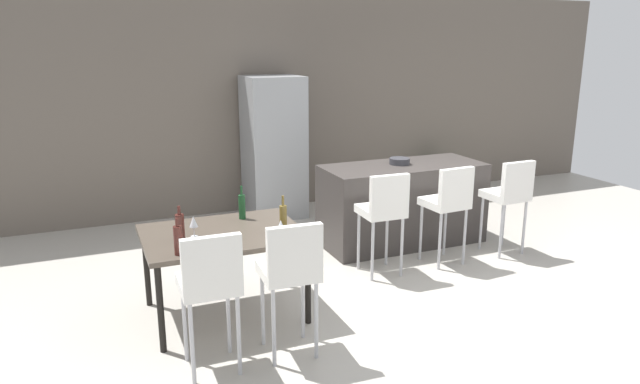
{
  "coord_description": "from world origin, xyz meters",
  "views": [
    {
      "loc": [
        -2.99,
        -4.5,
        2.28
      ],
      "look_at": [
        -0.9,
        0.46,
        0.85
      ],
      "focal_mm": 32.22,
      "sensor_mm": 36.0,
      "label": 1
    }
  ],
  "objects_px": {
    "refrigerator": "(274,147)",
    "fruit_bowl": "(400,161)",
    "dining_chair_far": "(291,268)",
    "wine_glass_right": "(281,226)",
    "bar_chair_left": "(384,208)",
    "wine_bottle_end": "(283,217)",
    "wine_bottle_middle": "(180,227)",
    "bar_chair_right": "(509,192)",
    "potted_plant": "(442,171)",
    "dining_table": "(223,239)",
    "wine_bottle_inner": "(242,206)",
    "wine_glass_left": "(193,222)",
    "kitchen_island": "(402,204)",
    "wine_bottle_corner": "(178,240)",
    "dining_chair_near": "(210,281)",
    "bar_chair_middle": "(448,200)"
  },
  "relations": [
    {
      "from": "dining_chair_near",
      "to": "refrigerator",
      "type": "bearing_deg",
      "value": 65.02
    },
    {
      "from": "wine_bottle_corner",
      "to": "wine_glass_left",
      "type": "distance_m",
      "value": 0.4
    },
    {
      "from": "wine_glass_left",
      "to": "wine_bottle_corner",
      "type": "bearing_deg",
      "value": -116.93
    },
    {
      "from": "bar_chair_left",
      "to": "refrigerator",
      "type": "bearing_deg",
      "value": 98.03
    },
    {
      "from": "wine_bottle_inner",
      "to": "refrigerator",
      "type": "xyz_separation_m",
      "value": [
        1.06,
        2.3,
        0.06
      ]
    },
    {
      "from": "wine_bottle_end",
      "to": "wine_bottle_corner",
      "type": "height_order",
      "value": "wine_bottle_end"
    },
    {
      "from": "dining_chair_far",
      "to": "potted_plant",
      "type": "bearing_deg",
      "value": 43.02
    },
    {
      "from": "bar_chair_left",
      "to": "wine_bottle_end",
      "type": "xyz_separation_m",
      "value": [
        -1.16,
        -0.35,
        0.15
      ]
    },
    {
      "from": "dining_chair_near",
      "to": "dining_chair_far",
      "type": "bearing_deg",
      "value": 0.01
    },
    {
      "from": "refrigerator",
      "to": "wine_bottle_middle",
      "type": "bearing_deg",
      "value": -122.05
    },
    {
      "from": "dining_chair_near",
      "to": "wine_glass_left",
      "type": "height_order",
      "value": "dining_chair_near"
    },
    {
      "from": "bar_chair_left",
      "to": "wine_glass_left",
      "type": "xyz_separation_m",
      "value": [
        -1.89,
        -0.25,
        0.17
      ]
    },
    {
      "from": "wine_bottle_corner",
      "to": "fruit_bowl",
      "type": "relative_size",
      "value": 1.23
    },
    {
      "from": "bar_chair_right",
      "to": "potted_plant",
      "type": "bearing_deg",
      "value": 71.52
    },
    {
      "from": "wine_bottle_middle",
      "to": "wine_glass_left",
      "type": "height_order",
      "value": "wine_bottle_middle"
    },
    {
      "from": "dining_chair_far",
      "to": "bar_chair_left",
      "type": "bearing_deg",
      "value": 38.39
    },
    {
      "from": "bar_chair_right",
      "to": "fruit_bowl",
      "type": "height_order",
      "value": "bar_chair_right"
    },
    {
      "from": "refrigerator",
      "to": "fruit_bowl",
      "type": "relative_size",
      "value": 7.99
    },
    {
      "from": "bar_chair_left",
      "to": "potted_plant",
      "type": "relative_size",
      "value": 1.69
    },
    {
      "from": "wine_glass_left",
      "to": "refrigerator",
      "type": "distance_m",
      "value": 3.05
    },
    {
      "from": "bar_chair_right",
      "to": "wine_bottle_middle",
      "type": "xyz_separation_m",
      "value": [
        -3.54,
        -0.29,
        0.15
      ]
    },
    {
      "from": "bar_chair_left",
      "to": "wine_glass_right",
      "type": "relative_size",
      "value": 6.03
    },
    {
      "from": "dining_chair_far",
      "to": "wine_bottle_middle",
      "type": "relative_size",
      "value": 3.74
    },
    {
      "from": "kitchen_island",
      "to": "dining_chair_far",
      "type": "relative_size",
      "value": 1.76
    },
    {
      "from": "kitchen_island",
      "to": "dining_chair_near",
      "type": "distance_m",
      "value": 3.2
    },
    {
      "from": "bar_chair_right",
      "to": "kitchen_island",
      "type": "bearing_deg",
      "value": 138.56
    },
    {
      "from": "bar_chair_left",
      "to": "wine_bottle_middle",
      "type": "height_order",
      "value": "bar_chair_left"
    },
    {
      "from": "wine_glass_left",
      "to": "refrigerator",
      "type": "xyz_separation_m",
      "value": [
        1.55,
        2.62,
        0.06
      ]
    },
    {
      "from": "potted_plant",
      "to": "bar_chair_middle",
      "type": "bearing_deg",
      "value": -123.67
    },
    {
      "from": "wine_bottle_corner",
      "to": "dining_chair_far",
      "type": "bearing_deg",
      "value": -33.36
    },
    {
      "from": "wine_bottle_middle",
      "to": "wine_glass_right",
      "type": "relative_size",
      "value": 1.62
    },
    {
      "from": "bar_chair_left",
      "to": "wine_bottle_end",
      "type": "relative_size",
      "value": 3.62
    },
    {
      "from": "potted_plant",
      "to": "wine_bottle_inner",
      "type": "bearing_deg",
      "value": -148.36
    },
    {
      "from": "bar_chair_right",
      "to": "potted_plant",
      "type": "xyz_separation_m",
      "value": [
        0.79,
        2.36,
        -0.33
      ]
    },
    {
      "from": "dining_chair_far",
      "to": "wine_glass_left",
      "type": "bearing_deg",
      "value": 122.65
    },
    {
      "from": "bar_chair_middle",
      "to": "potted_plant",
      "type": "height_order",
      "value": "bar_chair_middle"
    },
    {
      "from": "bar_chair_left",
      "to": "wine_bottle_corner",
      "type": "distance_m",
      "value": 2.16
    },
    {
      "from": "kitchen_island",
      "to": "wine_bottle_end",
      "type": "relative_size",
      "value": 6.35
    },
    {
      "from": "dining_table",
      "to": "dining_chair_far",
      "type": "height_order",
      "value": "dining_chair_far"
    },
    {
      "from": "wine_glass_left",
      "to": "potted_plant",
      "type": "height_order",
      "value": "wine_glass_left"
    },
    {
      "from": "bar_chair_middle",
      "to": "wine_glass_right",
      "type": "bearing_deg",
      "value": -162.92
    },
    {
      "from": "kitchen_island",
      "to": "wine_bottle_corner",
      "type": "relative_size",
      "value": 6.5
    },
    {
      "from": "bar_chair_middle",
      "to": "dining_table",
      "type": "relative_size",
      "value": 0.81
    },
    {
      "from": "wine_bottle_inner",
      "to": "wine_glass_right",
      "type": "distance_m",
      "value": 0.7
    },
    {
      "from": "dining_table",
      "to": "potted_plant",
      "type": "distance_m",
      "value": 4.75
    },
    {
      "from": "wine_bottle_inner",
      "to": "wine_glass_left",
      "type": "relative_size",
      "value": 1.73
    },
    {
      "from": "wine_bottle_corner",
      "to": "refrigerator",
      "type": "bearing_deg",
      "value": 59.82
    },
    {
      "from": "kitchen_island",
      "to": "wine_bottle_end",
      "type": "xyz_separation_m",
      "value": [
        -1.83,
        -1.11,
        0.39
      ]
    },
    {
      "from": "dining_chair_far",
      "to": "wine_glass_right",
      "type": "relative_size",
      "value": 6.03
    },
    {
      "from": "wine_bottle_end",
      "to": "refrigerator",
      "type": "xyz_separation_m",
      "value": [
        0.82,
        2.72,
        0.07
      ]
    }
  ]
}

